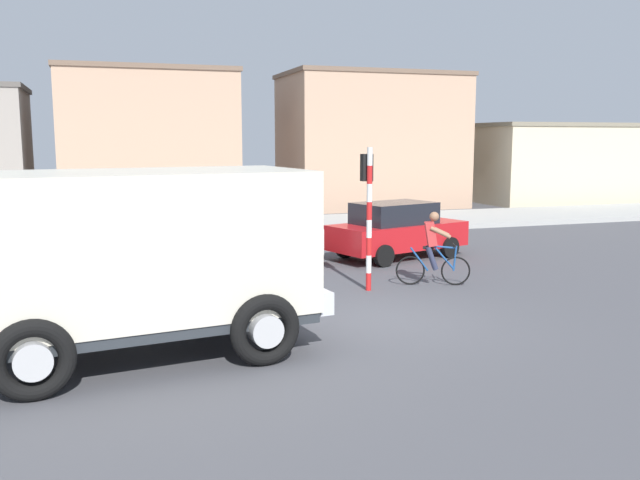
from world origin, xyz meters
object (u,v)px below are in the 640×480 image
(car_red_near, at_px, (397,230))
(traffic_light_pole, at_px, (368,199))
(truck_foreground, at_px, (138,251))
(car_white_mid, at_px, (241,237))
(cyclist, at_px, (433,249))

(car_red_near, bearing_deg, traffic_light_pole, -123.31)
(truck_foreground, distance_m, car_white_mid, 7.57)
(car_red_near, height_order, car_white_mid, same)
(traffic_light_pole, relative_size, car_red_near, 0.74)
(car_white_mid, bearing_deg, traffic_light_pole, -59.06)
(traffic_light_pole, distance_m, car_red_near, 4.47)
(truck_foreground, relative_size, traffic_light_pole, 1.78)
(traffic_light_pole, relative_size, car_white_mid, 0.77)
(truck_foreground, height_order, car_red_near, truck_foreground)
(cyclist, height_order, car_white_mid, cyclist)
(cyclist, distance_m, car_red_near, 3.67)
(truck_foreground, height_order, cyclist, truck_foreground)
(car_red_near, xyz_separation_m, car_white_mid, (-4.51, 0.01, 0.00))
(car_red_near, bearing_deg, truck_foreground, -137.51)
(truck_foreground, relative_size, car_red_near, 1.32)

